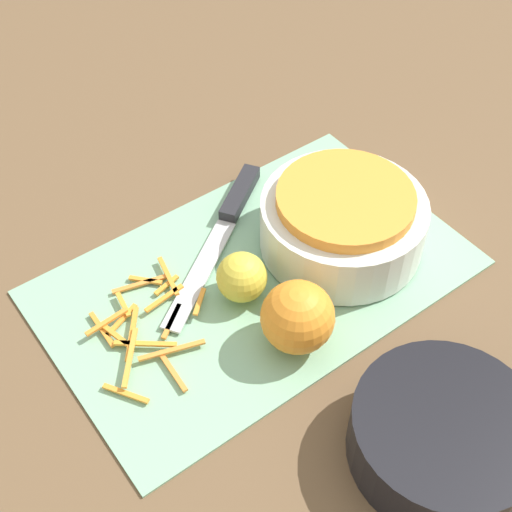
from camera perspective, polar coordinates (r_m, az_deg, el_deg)
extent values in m
plane|color=brown|center=(0.78, 0.00, -1.77)|extent=(4.00, 4.00, 0.00)
cube|color=#84B793|center=(0.78, 0.00, -1.63)|extent=(0.45, 0.28, 0.01)
cylinder|color=silver|center=(0.79, 6.93, 2.57)|extent=(0.18, 0.18, 0.06)
cylinder|color=orange|center=(0.77, 7.17, 4.46)|extent=(0.15, 0.15, 0.02)
cylinder|color=black|center=(0.66, 14.73, -13.76)|extent=(0.16, 0.16, 0.06)
cube|color=#232328|center=(0.85, -1.29, 5.02)|extent=(0.09, 0.07, 0.02)
cube|color=silver|center=(0.78, -4.49, -1.36)|extent=(0.15, 0.11, 0.00)
sphere|color=orange|center=(0.69, 3.35, -4.90)|extent=(0.07, 0.07, 0.07)
sphere|color=gold|center=(0.74, -1.15, -1.70)|extent=(0.05, 0.05, 0.05)
cube|color=orange|center=(0.77, -7.17, -2.32)|extent=(0.03, 0.01, 0.00)
cube|color=orange|center=(0.74, -12.22, -5.76)|extent=(0.01, 0.05, 0.00)
cube|color=orange|center=(0.73, -11.14, -6.26)|extent=(0.01, 0.04, 0.00)
cube|color=orange|center=(0.78, -9.17, -2.20)|extent=(0.06, 0.02, 0.00)
cube|color=orange|center=(0.73, -9.89, -6.14)|extent=(0.04, 0.06, 0.00)
cube|color=gold|center=(0.71, -10.05, -7.98)|extent=(0.05, 0.06, 0.00)
cube|color=orange|center=(0.75, -10.70, -5.06)|extent=(0.04, 0.02, 0.00)
cube|color=orange|center=(0.72, -8.85, -6.95)|extent=(0.05, 0.04, 0.00)
cube|color=orange|center=(0.76, -10.58, -3.83)|extent=(0.01, 0.03, 0.00)
cube|color=orange|center=(0.78, -8.84, -1.93)|extent=(0.03, 0.03, 0.00)
cube|color=orange|center=(0.75, -4.65, -3.54)|extent=(0.03, 0.03, 0.00)
cube|color=orange|center=(0.70, -6.72, -9.11)|extent=(0.01, 0.05, 0.00)
cube|color=orange|center=(0.75, -7.36, -3.36)|extent=(0.05, 0.01, 0.00)
cube|color=orange|center=(0.77, -7.04, -1.59)|extent=(0.02, 0.06, 0.00)
cube|color=orange|center=(0.71, -6.75, -7.50)|extent=(0.07, 0.03, 0.00)
cube|color=orange|center=(0.74, -6.95, -4.97)|extent=(0.04, 0.03, 0.00)
cube|color=orange|center=(0.74, -11.86, -5.17)|extent=(0.05, 0.01, 0.00)
cube|color=orange|center=(0.70, -10.38, -10.77)|extent=(0.03, 0.04, 0.00)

